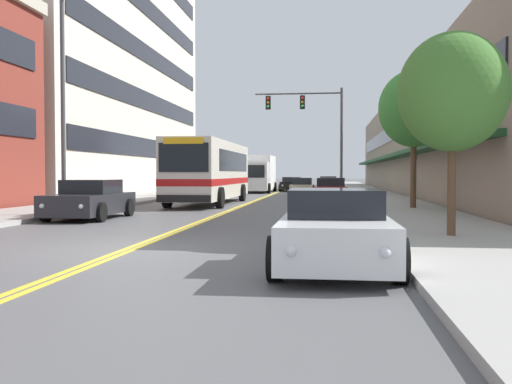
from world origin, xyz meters
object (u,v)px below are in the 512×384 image
(city_bus, at_px, (211,170))
(car_silver_moving_third, at_px, (292,184))
(car_black_moving_lead, at_px, (292,184))
(street_tree_right_near, at_px, (453,93))
(car_beige_parked_right_end, at_px, (329,187))
(car_champagne_moving_second, at_px, (302,187))
(street_tree_right_mid, at_px, (414,109))
(box_truck, at_px, (257,174))
(car_red_parked_right_mid, at_px, (331,190))
(car_dark_grey_parked_left_mid, at_px, (210,187))
(traffic_signal_mast, at_px, (314,120))
(car_charcoal_parked_left_near, at_px, (90,200))
(car_navy_parked_right_far, at_px, (328,184))
(street_lamp_left_near, at_px, (69,85))
(car_white_parked_right_foreground, at_px, (335,231))

(city_bus, distance_m, car_silver_moving_third, 28.59)
(car_black_moving_lead, xyz_separation_m, street_tree_right_near, (6.19, -38.38, 2.95))
(car_beige_parked_right_end, height_order, car_black_moving_lead, car_beige_parked_right_end)
(car_champagne_moving_second, distance_m, street_tree_right_mid, 19.61)
(car_black_moving_lead, xyz_separation_m, box_truck, (-2.74, -3.78, 1.00))
(car_black_moving_lead, bearing_deg, street_tree_right_near, -80.83)
(street_tree_right_near, bearing_deg, city_bus, 119.80)
(car_champagne_moving_second, bearing_deg, car_silver_moving_third, 96.28)
(car_red_parked_right_mid, distance_m, car_silver_moving_third, 25.32)
(car_dark_grey_parked_left_mid, bearing_deg, street_tree_right_near, -66.93)
(city_bus, relative_size, traffic_signal_mast, 1.55)
(city_bus, relative_size, car_charcoal_parked_left_near, 2.54)
(car_navy_parked_right_far, relative_size, box_truck, 0.55)
(box_truck, distance_m, street_tree_right_mid, 25.50)
(car_navy_parked_right_far, height_order, street_tree_right_mid, street_tree_right_mid)
(car_silver_moving_third, distance_m, traffic_signal_mast, 19.95)
(car_red_parked_right_mid, relative_size, car_navy_parked_right_far, 1.15)
(car_dark_grey_parked_left_mid, distance_m, street_lamp_left_near, 21.75)
(traffic_signal_mast, bearing_deg, street_lamp_left_near, -113.00)
(car_charcoal_parked_left_near, relative_size, traffic_signal_mast, 0.61)
(car_white_parked_right_foreground, bearing_deg, car_silver_moving_third, 94.33)
(car_red_parked_right_mid, bearing_deg, street_tree_right_near, -81.93)
(car_charcoal_parked_left_near, xyz_separation_m, street_tree_right_mid, (12.22, 5.59, 3.76))
(traffic_signal_mast, bearing_deg, box_truck, 118.36)
(car_beige_parked_right_end, bearing_deg, street_lamp_left_near, -113.12)
(car_white_parked_right_foreground, distance_m, street_lamp_left_near, 14.24)
(car_navy_parked_right_far, distance_m, car_champagne_moving_second, 10.98)
(car_dark_grey_parked_left_mid, bearing_deg, street_lamp_left_near, -92.09)
(city_bus, height_order, street_tree_right_mid, street_tree_right_mid)
(street_tree_right_mid, bearing_deg, car_dark_grey_parked_left_mid, 127.74)
(car_champagne_moving_second, relative_size, street_tree_right_near, 0.86)
(car_beige_parked_right_end, xyz_separation_m, traffic_signal_mast, (-1.10, -2.47, 4.68))
(car_black_moving_lead, bearing_deg, car_silver_moving_third, 92.88)
(car_charcoal_parked_left_near, distance_m, car_navy_parked_right_far, 35.84)
(car_silver_moving_third, distance_m, street_lamp_left_near, 39.53)
(car_dark_grey_parked_left_mid, xyz_separation_m, car_red_parked_right_mid, (8.72, -7.49, 0.02))
(car_white_parked_right_foreground, height_order, street_tree_right_near, street_tree_right_near)
(street_tree_right_near, bearing_deg, car_red_parked_right_mid, 98.07)
(street_lamp_left_near, bearing_deg, car_navy_parked_right_far, 74.87)
(car_white_parked_right_foreground, distance_m, car_champagne_moving_second, 33.82)
(car_white_parked_right_foreground, bearing_deg, street_tree_right_near, 56.03)
(car_black_moving_lead, bearing_deg, street_lamp_left_near, -100.49)
(car_navy_parked_right_far, relative_size, car_silver_moving_third, 0.89)
(car_black_moving_lead, xyz_separation_m, street_tree_right_mid, (6.93, -27.21, 3.80))
(car_navy_parked_right_far, relative_size, traffic_signal_mast, 0.56)
(city_bus, relative_size, street_lamp_left_near, 1.41)
(car_charcoal_parked_left_near, distance_m, traffic_signal_mast, 21.62)
(box_truck, bearing_deg, street_lamp_left_near, -96.55)
(city_bus, distance_m, car_black_moving_lead, 22.55)
(city_bus, distance_m, street_tree_right_near, 18.60)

